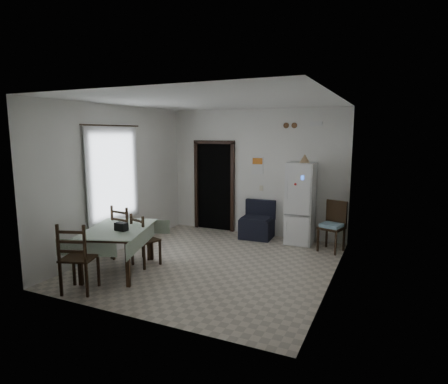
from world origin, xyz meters
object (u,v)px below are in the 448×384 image
corner_chair (332,227)px  dining_chair_far_right (146,239)px  dining_table (119,250)px  navy_seat (257,220)px  fridge (301,203)px  dining_chair_far_left (128,232)px  dining_chair_near_head (79,257)px

corner_chair → dining_chair_far_right: corner_chair is taller
dining_table → dining_chair_far_right: dining_chair_far_right is taller
navy_seat → dining_table: size_ratio=0.57×
navy_seat → corner_chair: size_ratio=0.83×
fridge → corner_chair: bearing=-23.4°
fridge → corner_chair: fridge is taller
navy_seat → dining_table: bearing=-119.2°
navy_seat → dining_chair_far_left: dining_chair_far_left is taller
dining_table → dining_chair_far_left: (-0.28, 0.59, 0.14)m
corner_chair → navy_seat: bearing=-173.1°
navy_seat → corner_chair: 1.71m
fridge → dining_table: size_ratio=1.19×
navy_seat → dining_chair_near_head: size_ratio=0.78×
dining_table → dining_chair_near_head: bearing=-108.4°
fridge → dining_chair_far_right: fridge is taller
dining_table → dining_chair_far_left: bearing=96.3°
dining_table → dining_chair_near_head: 0.91m
dining_table → dining_chair_near_head: dining_chair_near_head is taller
fridge → dining_chair_near_head: size_ratio=1.62×
dining_table → dining_chair_near_head: (0.01, -0.90, 0.16)m
dining_chair_far_right → dining_chair_near_head: dining_chair_near_head is taller
fridge → dining_chair_far_right: bearing=-132.1°
dining_table → corner_chair: bearing=21.0°
dining_chair_far_right → dining_table: bearing=80.3°
dining_chair_far_right → corner_chair: bearing=-125.4°
fridge → navy_seat: fridge is taller
fridge → navy_seat: size_ratio=2.08×
corner_chair → dining_table: corner_chair is taller
corner_chair → dining_chair_near_head: 4.72m
corner_chair → dining_chair_far_left: size_ratio=0.97×
corner_chair → dining_chair_far_right: 3.64m
navy_seat → dining_table: (-1.45, -2.95, -0.04)m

